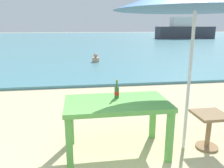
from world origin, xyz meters
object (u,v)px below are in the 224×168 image
object	(u,v)px
picnic_table_green	(117,109)
boat_ferry	(184,31)
swimmer_person	(96,59)
side_table_wood	(209,126)
beer_bottle_amber	(117,92)

from	to	relation	value
picnic_table_green	boat_ferry	size ratio (longest dim) A/B	0.19
swimmer_person	boat_ferry	bearing A→B (deg)	54.28
swimmer_person	boat_ferry	distance (m)	22.37
side_table_wood	beer_bottle_amber	bearing A→B (deg)	169.70
swimmer_person	picnic_table_green	bearing A→B (deg)	-92.36
side_table_wood	swimmer_person	world-z (taller)	side_table_wood
swimmer_person	boat_ferry	size ratio (longest dim) A/B	0.06
swimmer_person	boat_ferry	xyz separation A→B (m)	(13.05, 18.15, 0.82)
beer_bottle_amber	swimmer_person	distance (m)	7.65
picnic_table_green	side_table_wood	size ratio (longest dim) A/B	2.59
beer_bottle_amber	side_table_wood	world-z (taller)	beer_bottle_amber
side_table_wood	boat_ferry	bearing A→B (deg)	65.18
picnic_table_green	beer_bottle_amber	distance (m)	0.25
picnic_table_green	side_table_wood	xyz separation A→B (m)	(1.34, -0.10, -0.30)
side_table_wood	picnic_table_green	bearing A→B (deg)	175.94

